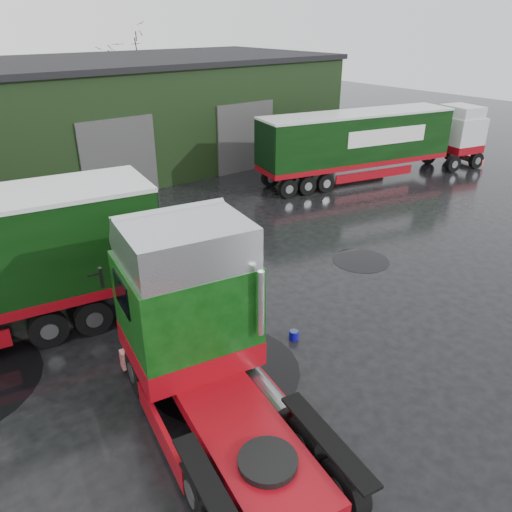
{
  "coord_description": "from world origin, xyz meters",
  "views": [
    {
      "loc": [
        -7.88,
        -9.8,
        8.45
      ],
      "look_at": [
        0.81,
        1.26,
        1.7
      ],
      "focal_mm": 35.0,
      "sensor_mm": 36.0,
      "label": 1
    }
  ],
  "objects": [
    {
      "name": "lorry_right",
      "position": [
        13.52,
        8.46,
        1.93
      ],
      "size": [
        14.86,
        5.76,
        3.85
      ],
      "primitive_type": null,
      "rotation": [
        0.0,
        0.0,
        -1.8
      ],
      "color": "silver",
      "rests_on": "ground"
    },
    {
      "name": "ground",
      "position": [
        0.0,
        0.0,
        0.0
      ],
      "size": [
        100.0,
        100.0,
        0.0
      ],
      "primitive_type": "plane",
      "color": "black"
    },
    {
      "name": "puddle_1",
      "position": [
        5.91,
        1.24,
        0.0
      ],
      "size": [
        2.18,
        2.18,
        0.01
      ],
      "primitive_type": "cylinder",
      "color": "black",
      "rests_on": "ground"
    },
    {
      "name": "hero_tractor",
      "position": [
        -3.34,
        -3.0,
        2.29
      ],
      "size": [
        4.34,
        7.79,
        4.58
      ],
      "primitive_type": null,
      "rotation": [
        0.0,
        0.0,
        -0.17
      ],
      "color": "#0C3A0D",
      "rests_on": "ground"
    },
    {
      "name": "wash_bucket",
      "position": [
        0.42,
        -1.02,
        0.13
      ],
      "size": [
        0.34,
        0.34,
        0.26
      ],
      "primitive_type": "cylinder",
      "rotation": [
        0.0,
        0.0,
        0.27
      ],
      "color": "#0C079B",
      "rests_on": "ground"
    },
    {
      "name": "warehouse",
      "position": [
        2.0,
        20.0,
        3.16
      ],
      "size": [
        32.4,
        12.4,
        6.3
      ],
      "color": "black",
      "rests_on": "ground"
    },
    {
      "name": "tree_back_b",
      "position": [
        10.0,
        30.0,
        3.75
      ],
      "size": [
        4.4,
        4.4,
        7.5
      ],
      "primitive_type": null,
      "color": "black",
      "rests_on": "ground"
    },
    {
      "name": "puddle_0",
      "position": [
        -2.03,
        -0.92,
        0.0
      ],
      "size": [
        4.1,
        4.1,
        0.01
      ],
      "primitive_type": "cylinder",
      "color": "black",
      "rests_on": "ground"
    }
  ]
}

